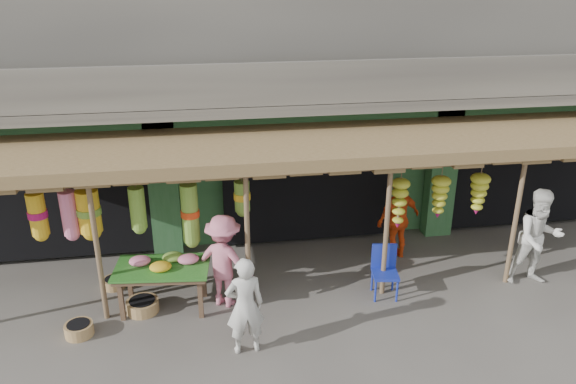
{
  "coord_description": "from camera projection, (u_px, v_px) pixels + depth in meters",
  "views": [
    {
      "loc": [
        -2.19,
        -8.85,
        5.75
      ],
      "look_at": [
        -0.6,
        1.0,
        1.67
      ],
      "focal_mm": 35.0,
      "sensor_mm": 36.0,
      "label": 1
    }
  ],
  "objects": [
    {
      "name": "awning",
      "position": [
        314.0,
        149.0,
        10.33
      ],
      "size": [
        14.0,
        2.7,
        2.79
      ],
      "color": "brown",
      "rests_on": "ground"
    },
    {
      "name": "person_shopper",
      "position": [
        224.0,
        261.0,
        9.91
      ],
      "size": [
        1.29,
        1.13,
        1.74
      ],
      "primitive_type": "imported",
      "rotation": [
        0.0,
        0.0,
        2.59
      ],
      "color": "#D6718A",
      "rests_on": "ground"
    },
    {
      "name": "blue_chair",
      "position": [
        385.0,
        268.0,
        10.34
      ],
      "size": [
        0.52,
        0.53,
        0.97
      ],
      "rotation": [
        0.0,
        0.0,
        -0.14
      ],
      "color": "#182AA1",
      "rests_on": "ground"
    },
    {
      "name": "basket_mid",
      "position": [
        143.0,
        306.0,
        9.95
      ],
      "size": [
        0.73,
        0.73,
        0.22
      ],
      "primitive_type": "cylinder",
      "rotation": [
        0.0,
        0.0,
        -0.33
      ],
      "color": "#9D7946",
      "rests_on": "ground"
    },
    {
      "name": "person_front",
      "position": [
        245.0,
        306.0,
        8.68
      ],
      "size": [
        0.64,
        0.45,
        1.66
      ],
      "primitive_type": "imported",
      "rotation": [
        0.0,
        0.0,
        3.24
      ],
      "color": "silver",
      "rests_on": "ground"
    },
    {
      "name": "ground",
      "position": [
        328.0,
        291.0,
        10.59
      ],
      "size": [
        80.0,
        80.0,
        0.0
      ],
      "primitive_type": "plane",
      "color": "#514C47",
      "rests_on": "ground"
    },
    {
      "name": "person_right",
      "position": [
        538.0,
        238.0,
        10.54
      ],
      "size": [
        0.99,
        0.8,
        1.93
      ],
      "primitive_type": "imported",
      "rotation": [
        0.0,
        0.0,
        -0.08
      ],
      "color": "silver",
      "rests_on": "ground"
    },
    {
      "name": "basket_left",
      "position": [
        114.0,
        283.0,
        10.71
      ],
      "size": [
        0.52,
        0.52,
        0.18
      ],
      "primitive_type": "cylinder",
      "rotation": [
        0.0,
        0.0,
        0.24
      ],
      "color": "olive",
      "rests_on": "ground"
    },
    {
      "name": "person_vendor",
      "position": [
        398.0,
        219.0,
        11.51
      ],
      "size": [
        1.13,
        0.78,
        1.78
      ],
      "primitive_type": "imported",
      "rotation": [
        0.0,
        0.0,
        3.51
      ],
      "color": "#E94A15",
      "rests_on": "ground"
    },
    {
      "name": "building",
      "position": [
        287.0,
        68.0,
        13.76
      ],
      "size": [
        16.4,
        6.8,
        7.0
      ],
      "color": "gray",
      "rests_on": "ground"
    },
    {
      "name": "flower_table",
      "position": [
        163.0,
        268.0,
        9.83
      ],
      "size": [
        1.72,
        1.12,
        0.98
      ],
      "rotation": [
        0.0,
        0.0,
        -0.11
      ],
      "color": "brown",
      "rests_on": "ground"
    },
    {
      "name": "basket_right",
      "position": [
        79.0,
        330.0,
        9.31
      ],
      "size": [
        0.51,
        0.51,
        0.21
      ],
      "primitive_type": "cylinder",
      "rotation": [
        0.0,
        0.0,
        -0.09
      ],
      "color": "#8D6141",
      "rests_on": "ground"
    }
  ]
}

